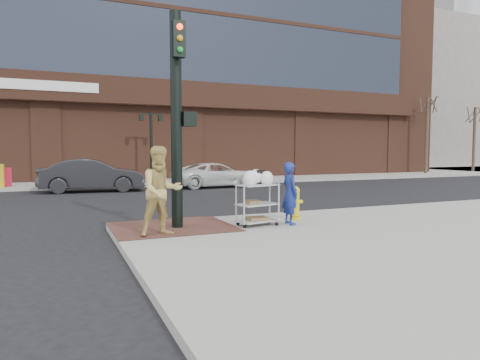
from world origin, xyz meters
name	(u,v)px	position (x,y,z in m)	size (l,w,h in m)	color
ground	(208,238)	(0.00, 0.00, 0.00)	(220.00, 220.00, 0.00)	black
sidewalk_far	(222,169)	(12.50, 32.00, 0.07)	(65.00, 36.00, 0.15)	#98958F
brick_curb_ramp	(172,227)	(-0.60, 0.90, 0.16)	(2.80, 2.40, 0.01)	#512D25
bank_building	(149,17)	(5.00, 31.00, 14.15)	(42.00, 26.00, 28.00)	#573122
filler_block	(391,100)	(40.00, 38.00, 9.00)	(14.00, 20.00, 18.00)	slate
bare_tree_a	(428,96)	(24.00, 16.50, 6.27)	(1.80, 1.80, 7.20)	#382B21
bare_tree_b	(475,105)	(30.00, 17.00, 5.79)	(1.80, 1.80, 6.70)	#382B21
lamp_post	(151,139)	(2.00, 16.00, 2.62)	(1.32, 0.22, 4.00)	black
traffic_signal_pole	(178,113)	(-0.48, 0.77, 2.83)	(0.61, 0.51, 5.00)	black
woman_blue	(290,193)	(2.16, 0.12, 0.92)	(0.56, 0.37, 1.53)	navy
pedestrian_tan	(161,191)	(-1.06, -0.01, 1.11)	(0.93, 0.72, 1.91)	tan
sedan_dark	(93,175)	(-1.54, 12.36, 0.79)	(1.67, 4.78, 1.57)	black
minivan_white	(216,175)	(4.72, 12.50, 0.65)	(2.15, 4.67, 1.30)	silver
utility_cart	(257,200)	(1.34, 0.28, 0.76)	(1.07, 0.75, 1.36)	#A9A9AE
fire_hydrant	(295,203)	(2.66, 0.71, 0.60)	(0.41, 0.29, 0.88)	yellow
newsbox_red	(7,177)	(-5.40, 15.33, 0.62)	(0.40, 0.36, 0.94)	#B91530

